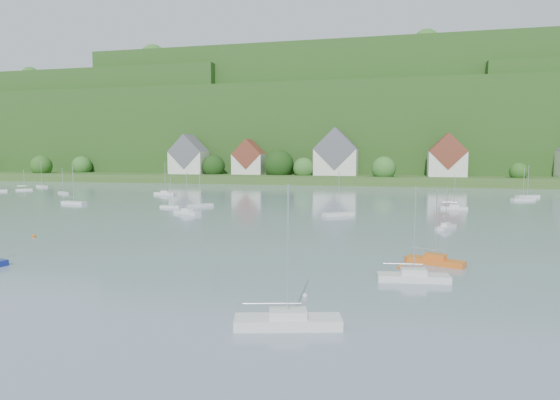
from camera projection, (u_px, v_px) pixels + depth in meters
name	position (u px, v px, depth m)	size (l,w,h in m)	color
far_shore_strip	(327.00, 177.00, 197.96)	(600.00, 60.00, 3.00)	#314F1D
forested_ridge	(345.00, 132.00, 262.27)	(620.00, 181.22, 69.89)	#204415
village_building_0	(189.00, 158.00, 197.22)	(14.00, 10.40, 16.00)	beige
village_building_1	(249.00, 160.00, 193.50)	(12.00, 9.36, 14.00)	beige
village_building_2	(336.00, 156.00, 184.36)	(16.00, 11.44, 18.00)	beige
village_building_3	(447.00, 158.00, 173.33)	(13.00, 10.40, 15.50)	beige
near_sailboat_3	(413.00, 276.00, 42.15)	(6.32, 2.46, 8.32)	silver
near_sailboat_4	(288.00, 320.00, 30.89)	(7.10, 3.54, 9.23)	silver
near_sailboat_5	(435.00, 260.00, 48.57)	(5.95, 3.73, 7.79)	#D5611B
mooring_buoy_1	(305.00, 297.00, 37.45)	(0.42, 0.42, 0.42)	silver
mooring_buoy_2	(400.00, 269.00, 46.78)	(0.49, 0.49, 0.49)	#F45B05
mooring_buoy_3	(34.00, 237.00, 64.53)	(0.45, 0.45, 0.45)	#F45B05
far_sailboat_cluster	(304.00, 200.00, 113.81)	(201.09, 68.81, 8.71)	silver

